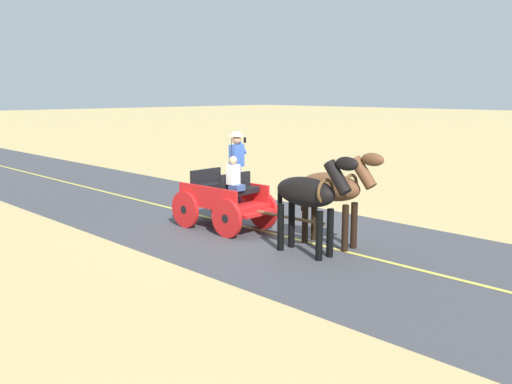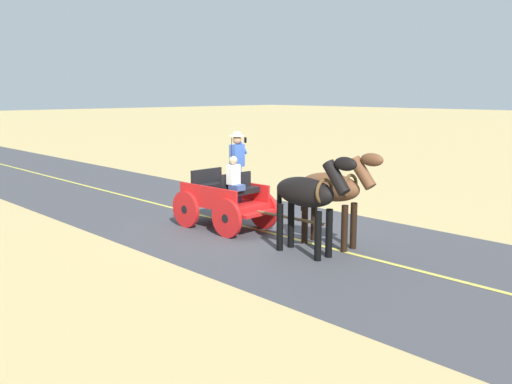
{
  "view_description": "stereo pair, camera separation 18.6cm",
  "coord_description": "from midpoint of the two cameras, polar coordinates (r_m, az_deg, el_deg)",
  "views": [
    {
      "loc": [
        9.82,
        10.36,
        3.49
      ],
      "look_at": [
        0.47,
        0.67,
        1.1
      ],
      "focal_mm": 39.79,
      "sensor_mm": 36.0,
      "label": 1
    },
    {
      "loc": [
        9.68,
        10.49,
        3.49
      ],
      "look_at": [
        0.47,
        0.67,
        1.1
      ],
      "focal_mm": 39.79,
      "sensor_mm": 36.0,
      "label": 2
    }
  ],
  "objects": [
    {
      "name": "ground_plane",
      "position": [
        14.7,
        -0.85,
        -3.68
      ],
      "size": [
        200.0,
        200.0,
        0.0
      ],
      "primitive_type": "plane",
      "color": "tan"
    },
    {
      "name": "horse_near_side",
      "position": [
        12.84,
        7.44,
        0.27
      ],
      "size": [
        0.69,
        2.14,
        2.21
      ],
      "color": "brown",
      "rests_on": "ground"
    },
    {
      "name": "road_surface",
      "position": [
        14.69,
        -0.85,
        -3.66
      ],
      "size": [
        6.54,
        160.0,
        0.01
      ],
      "primitive_type": "cube",
      "color": "#424247",
      "rests_on": "ground"
    },
    {
      "name": "road_centre_stripe",
      "position": [
        14.69,
        -0.85,
        -3.64
      ],
      "size": [
        0.12,
        160.0,
        0.0
      ],
      "primitive_type": "cube",
      "color": "#DBCC4C",
      "rests_on": "road_surface"
    },
    {
      "name": "horse_drawn_carriage",
      "position": [
        14.55,
        -3.4,
        -0.55
      ],
      "size": [
        1.54,
        4.51,
        2.5
      ],
      "color": "red",
      "rests_on": "ground"
    },
    {
      "name": "horse_off_side",
      "position": [
        12.12,
        4.96,
        -0.26
      ],
      "size": [
        0.59,
        2.13,
        2.21
      ],
      "color": "black",
      "rests_on": "ground"
    }
  ]
}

